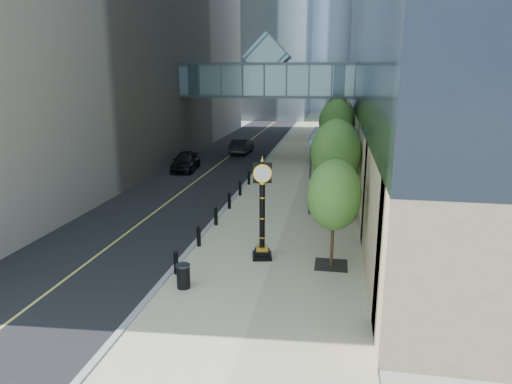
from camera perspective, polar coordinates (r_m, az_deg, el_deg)
ground at (r=17.92m, az=-2.66°, el=-12.29°), size 320.00×320.00×0.00m
road at (r=57.15m, az=-0.79°, el=6.44°), size 8.00×180.00×0.02m
sidewalk at (r=56.23m, az=7.29°, el=6.21°), size 8.00×180.00×0.06m
curb at (r=56.55m, az=3.22°, el=6.35°), size 0.25×180.00×0.07m
skywalk at (r=44.08m, az=1.45°, el=14.07°), size 17.00×4.20×5.80m
entrance_canopy at (r=29.84m, az=9.79°, el=6.85°), size 3.00×8.00×4.38m
bollard_row at (r=26.48m, az=-4.15°, el=-2.11°), size 0.20×16.20×0.90m
street_trees at (r=33.82m, az=10.03°, el=7.16°), size 2.97×28.57×6.10m
street_clock at (r=20.05m, az=0.78°, el=-3.04°), size 1.00×1.00×4.53m
trash_bin at (r=18.08m, az=-9.06°, el=-10.42°), size 0.61×0.61×0.90m
pedestrian at (r=25.80m, az=10.86°, el=-1.81°), size 0.66×0.46×1.75m
car_near at (r=39.78m, az=-8.80°, el=3.88°), size 2.35×4.91×1.62m
car_far at (r=47.75m, az=-1.80°, el=5.77°), size 1.79×4.75×1.55m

